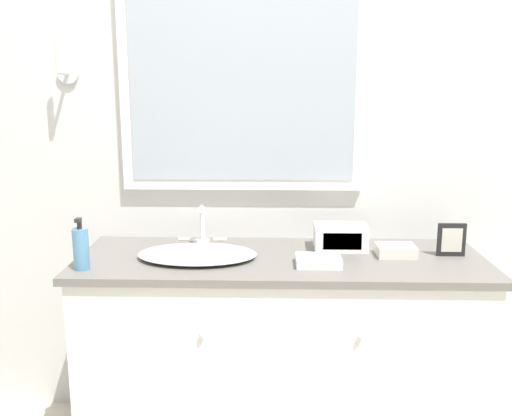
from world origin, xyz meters
TOP-DOWN VIEW (x-y plane):
  - wall_back at (-0.01, 0.65)m, footprint 8.00×0.18m
  - vanity_counter at (0.00, 0.33)m, footprint 1.63×0.59m
  - sink_basin at (-0.33, 0.31)m, footprint 0.47×0.36m
  - soap_bottle at (-0.75, 0.15)m, footprint 0.06×0.06m
  - appliance_box at (0.25, 0.45)m, footprint 0.22×0.14m
  - picture_frame at (0.69, 0.36)m, footprint 0.11×0.01m
  - hand_towel_near_sink at (0.46, 0.36)m, footprint 0.15×0.12m
  - hand_towel_far_corner at (0.14, 0.23)m, footprint 0.17×0.13m

SIDE VIEW (x-z plane):
  - vanity_counter at x=0.00m, z-range 0.00..0.84m
  - hand_towel_far_corner at x=0.14m, z-range 0.84..0.88m
  - sink_basin at x=-0.33m, z-range 0.77..0.95m
  - hand_towel_near_sink at x=0.46m, z-range 0.84..0.88m
  - appliance_box at x=0.25m, z-range 0.84..0.94m
  - picture_frame at x=0.69m, z-range 0.84..0.98m
  - soap_bottle at x=-0.75m, z-range 0.82..1.02m
  - wall_back at x=-0.01m, z-range 0.01..2.56m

